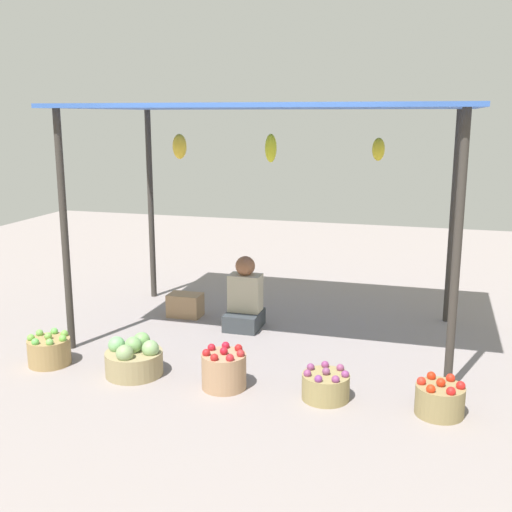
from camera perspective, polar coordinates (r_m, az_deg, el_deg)
ground_plane at (r=6.64m, az=1.31°, el=-7.03°), size 14.00×14.00×0.00m
market_stall_structure at (r=6.25m, az=1.36°, el=12.06°), size 3.84×2.17×2.34m
vendor_person at (r=6.74m, az=-1.02°, el=-4.06°), size 0.36×0.44×0.78m
basket_green_apples at (r=6.12m, az=-18.24°, el=-8.14°), size 0.38×0.38×0.30m
basket_cabbages at (r=5.70m, az=-11.00°, el=-9.15°), size 0.50×0.50×0.35m
basket_red_apples at (r=5.34m, az=-2.92°, el=-10.26°), size 0.37×0.37×0.36m
basket_purple_onions at (r=5.19m, az=6.34°, el=-11.60°), size 0.38×0.38×0.27m
basket_red_tomatoes at (r=5.10m, az=16.32°, el=-12.33°), size 0.37×0.37×0.29m
wooden_crate_near_vendor at (r=7.19m, az=-6.43°, el=-4.44°), size 0.37×0.25×0.26m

